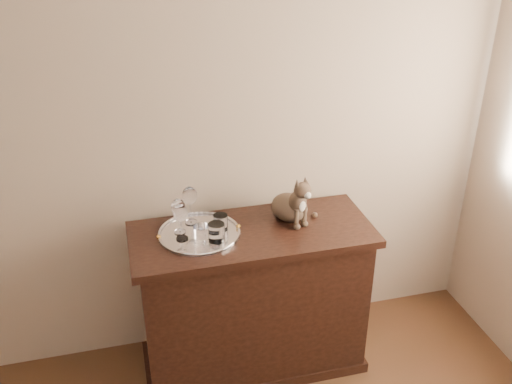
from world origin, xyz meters
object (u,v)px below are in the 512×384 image
wine_glass_a (179,216)px  tumbler_c (221,222)px  wine_glass_b (190,205)px  wine_glass_c (181,222)px  cat (290,196)px  tray (199,234)px  tumbler_a (216,232)px  tumbler_b (201,234)px  sideboard (252,300)px

wine_glass_a → tumbler_c: size_ratio=2.29×
wine_glass_b → wine_glass_c: wine_glass_b is taller
cat → tray: bearing=165.6°
tray → tumbler_a: 0.12m
wine_glass_a → tumbler_b: 0.15m
sideboard → wine_glass_a: bearing=169.4°
tray → wine_glass_b: bearing=101.3°
wine_glass_b → tumbler_c: size_ratio=2.50×
wine_glass_c → cat: size_ratio=0.70×
sideboard → tray: tray is taller
sideboard → tumbler_b: 0.54m
wine_glass_b → sideboard: bearing=-27.0°
sideboard → wine_glass_a: wine_glass_a is taller
sideboard → tumbler_a: size_ratio=13.31×
wine_glass_c → tumbler_c: (0.20, 0.04, -0.05)m
tray → tumbler_c: size_ratio=5.02×
wine_glass_a → wine_glass_b: bearing=49.5°
tray → tumbler_c: tumbler_c is taller
cat → wine_glass_a: bearing=161.3°
wine_glass_a → tumbler_b: wine_glass_a is taller
tumbler_c → cat: (0.36, 0.03, 0.09)m
tumbler_a → tumbler_b: tumbler_a is taller
sideboard → tray: size_ratio=3.00×
sideboard → tumbler_a: 0.52m
tray → wine_glass_c: 0.13m
tumbler_b → cat: (0.47, 0.12, 0.08)m
tray → cat: size_ratio=1.50×
wine_glass_a → tumbler_b: (0.09, -0.11, -0.05)m
tumbler_c → tray: bearing=-174.2°
tumbler_a → tumbler_c: (0.04, 0.09, -0.01)m
tray → wine_glass_c: bearing=-162.1°
wine_glass_b → tumbler_a: bearing=-64.7°
wine_glass_b → tumbler_c: 0.18m
tray → cat: (0.47, 0.04, 0.13)m
tumbler_a → tumbler_b: size_ratio=1.06×
tumbler_a → cat: cat is taller
tumbler_a → tumbler_c: 0.10m
tray → wine_glass_a: bearing=158.8°
wine_glass_b → cat: (0.49, -0.07, 0.03)m
wine_glass_a → tumbler_a: bearing=-36.5°
wine_glass_a → cat: size_ratio=0.69×
wine_glass_a → tumbler_b: size_ratio=2.16×
wine_glass_c → tumbler_c: size_ratio=2.34×
tumbler_c → cat: size_ratio=0.30×
tumbler_a → cat: (0.40, 0.12, 0.08)m
wine_glass_c → tumbler_b: wine_glass_c is taller
tumbler_b → tumbler_c: tumbler_b is taller
tumbler_b → tumbler_c: (0.11, 0.09, -0.00)m
wine_glass_c → cat: 0.56m
tray → wine_glass_b: (-0.02, 0.11, 0.10)m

